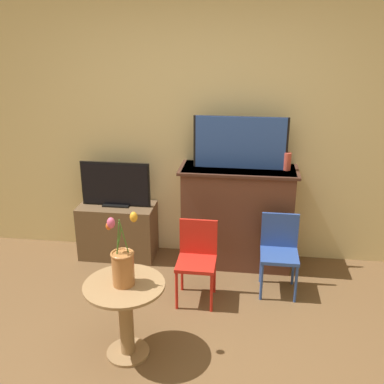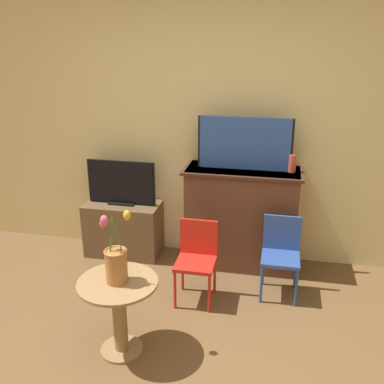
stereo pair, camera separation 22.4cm
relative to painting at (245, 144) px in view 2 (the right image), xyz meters
name	(u,v)px [view 2 (the right image)]	position (x,y,z in m)	size (l,w,h in m)	color
wall_back	(211,121)	(-0.35, 0.22, 0.14)	(8.00, 0.06, 2.70)	beige
fireplace_mantel	(241,217)	(0.00, -0.01, -0.71)	(1.08, 0.44, 0.97)	brown
painting	(245,144)	(0.00, 0.00, 0.00)	(0.85, 0.03, 0.47)	black
mantel_candle	(292,163)	(0.43, -0.01, -0.16)	(0.07, 0.07, 0.16)	#CC4C3D
tv_stand	(124,229)	(-1.18, -0.01, -0.94)	(0.74, 0.37, 0.54)	brown
tv_monitor	(121,183)	(-1.18, -0.01, -0.46)	(0.68, 0.12, 0.44)	black
chair_red	(197,256)	(-0.31, -0.65, -0.81)	(0.32, 0.32, 0.68)	red
chair_blue	(281,251)	(0.38, -0.43, -0.81)	(0.32, 0.32, 0.68)	#2D4C99
side_table	(119,307)	(-0.70, -1.43, -0.84)	(0.55, 0.55, 0.57)	#99754C
vase_tulips	(116,262)	(-0.70, -1.43, -0.49)	(0.20, 0.16, 0.50)	#AD6B38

